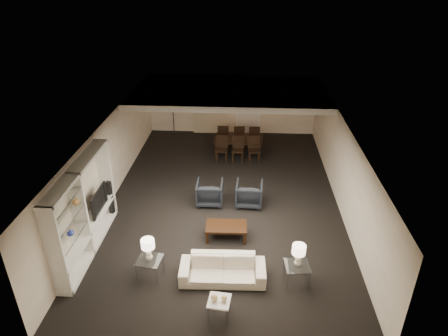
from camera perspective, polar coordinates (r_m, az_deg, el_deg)
floor at (r=12.56m, az=0.00°, el=-4.45°), size 11.00×11.00×0.00m
ceiling at (r=11.43m, az=0.00°, el=6.23°), size 7.00×11.00×0.02m
wall_back at (r=17.03m, az=1.12°, el=9.04°), size 7.00×0.02×2.50m
wall_front at (r=7.48m, az=-2.66°, el=-18.77°), size 7.00×0.02×2.50m
wall_left at (r=12.63m, az=-16.07°, el=1.04°), size 0.02×11.00×2.50m
wall_right at (r=12.27m, az=16.55°, el=0.17°), size 0.02×11.00×2.50m
ceiling_soffit at (r=14.77m, az=0.83°, el=10.81°), size 7.00×4.00×0.20m
curtains at (r=17.02m, az=-1.96°, el=8.85°), size 1.50×0.12×2.40m
door at (r=17.05m, az=3.49°, el=8.31°), size 0.90×0.05×2.10m
painting at (r=16.95m, az=8.34°, el=9.73°), size 0.95×0.04×0.65m
media_unit at (r=10.50m, az=-19.34°, el=-5.70°), size 0.38×3.40×2.35m
pendant_light at (r=14.91m, az=1.98°, el=9.01°), size 0.52×0.52×0.24m
sofa at (r=9.54m, az=-0.20°, el=-14.31°), size 2.01×0.83×0.58m
coffee_table at (r=10.84m, az=0.34°, el=-9.04°), size 1.10×0.66×0.39m
armchair_left at (r=12.19m, az=-2.04°, el=-3.52°), size 0.80×0.82×0.74m
armchair_right at (r=12.15m, az=3.61°, el=-3.69°), size 0.82×0.85×0.74m
side_table_left at (r=9.80m, az=-10.47°, el=-13.84°), size 0.61×0.61×0.51m
side_table_right at (r=9.64m, az=10.29°, el=-14.66°), size 0.60×0.60×0.51m
table_lamp_left at (r=9.46m, az=-10.75°, el=-11.40°), size 0.32×0.32×0.56m
table_lamp_right at (r=9.29m, az=10.56°, el=-12.20°), size 0.32×0.32×0.56m
marble_table at (r=8.80m, az=-0.68°, el=-19.40°), size 0.50×0.50×0.45m
gold_gourd_a at (r=8.59m, az=-1.39°, el=-18.00°), size 0.15×0.15×0.15m
gold_gourd_b at (r=8.59m, az=0.01°, el=-18.11°), size 0.13×0.13×0.13m
television at (r=11.05m, az=-17.92°, el=-4.43°), size 1.05×0.14×0.60m
vase_blue at (r=9.86m, az=-21.11°, el=-8.57°), size 0.17×0.17×0.18m
vase_amber at (r=10.00m, az=-20.42°, el=-4.45°), size 0.17×0.17×0.17m
floor_speaker at (r=11.93m, az=-15.91°, el=-4.30°), size 0.15×0.15×1.14m
dining_table at (r=15.32m, az=2.06°, el=3.12°), size 1.89×1.12×0.65m
chair_nl at (r=14.69m, az=-0.34°, el=2.69°), size 0.46×0.46×0.96m
chair_nm at (r=14.67m, az=2.00°, el=2.63°), size 0.46×0.46×0.96m
chair_nr at (r=14.67m, az=4.34°, el=2.56°), size 0.49×0.49×0.96m
chair_fl at (r=15.88m, az=-0.04°, el=4.66°), size 0.48×0.48×0.96m
chair_fm at (r=15.86m, az=2.13°, el=4.61°), size 0.49×0.49×0.96m
chair_fr at (r=15.86m, az=4.31°, el=4.55°), size 0.46×0.46×0.96m
floor_lamp at (r=17.14m, az=-7.27°, el=7.57°), size 0.25×0.25×1.72m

